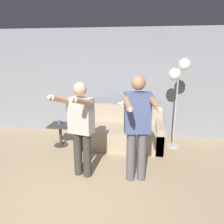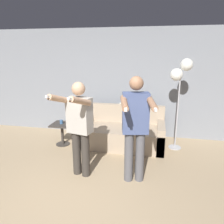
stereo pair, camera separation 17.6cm
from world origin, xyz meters
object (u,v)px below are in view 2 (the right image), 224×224
Objects in this scene: person_left at (79,124)px; floor_lamp at (181,75)px; cup at (61,122)px; cat at (133,102)px; couch at (123,133)px; side_table at (62,130)px; person_right at (135,124)px.

floor_lamp reaches higher than person_left.
floor_lamp is at bearing 7.04° from cup.
cat is 1.69m from cup.
floor_lamp is at bearing 2.33° from couch.
cup reaches higher than side_table.
cat is at bearing 85.49° from person_right.
couch is 1.77m from floor_lamp.
side_table is 5.81× the size of cup.
couch is 1.62m from person_right.
couch is 1.15× the size of person_left.
cat is (0.69, 1.76, 0.01)m from person_left.
person_left is at bearing 168.35° from person_right.
person_left is at bearing -111.37° from cat.
floor_lamp is (1.68, 1.45, 0.67)m from person_left.
cat is at bearing 22.13° from side_table.
couch is 1.37m from side_table.
side_table is at bearing 135.15° from person_right.
person_left is 0.83× the size of floor_lamp.
person_left reaches higher than couch.
couch is 3.69× the size of side_table.
couch is at bearing 11.16° from side_table.
couch is at bearing 11.06° from cup.
cat is (0.18, 0.35, 0.66)m from couch.
floor_lamp reaches higher than person_right.
cat is (-0.22, 1.76, -0.05)m from person_right.
person_left is (-0.50, -1.40, 0.65)m from couch.
person_right is at bearing 12.93° from person_left.
floor_lamp reaches higher than cat.
cup is (-1.75, 1.14, -0.44)m from person_right.
person_left is at bearing -53.63° from cup.
side_table is at bearing -7.44° from cup.
person_right reaches higher than cat.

